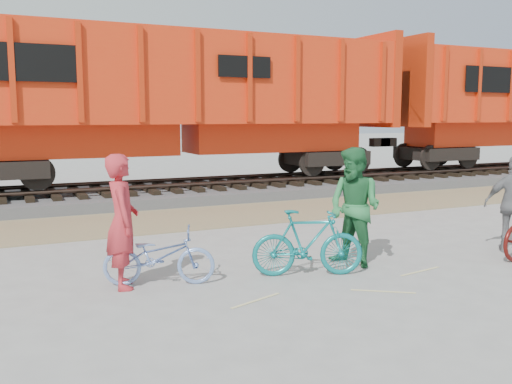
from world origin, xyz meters
TOP-DOWN VIEW (x-y plane):
  - ground at (0.00, 0.00)m, footprint 120.00×120.00m
  - gravel_strip at (0.00, 5.50)m, footprint 120.00×3.00m
  - ballast_bed at (0.00, 9.00)m, footprint 120.00×4.00m
  - track at (0.00, 9.00)m, footprint 120.00×2.60m
  - hopper_car_center at (1.12, 9.00)m, footprint 14.00×3.13m
  - bicycle_blue at (-1.96, 0.49)m, footprint 1.72×1.09m
  - bicycle_teal at (0.25, -0.03)m, footprint 1.79×1.06m
  - person_solo at (-2.46, 0.59)m, footprint 0.55×0.76m
  - person_man at (1.25, 0.17)m, footprint 1.01×1.14m

SIDE VIEW (x-z plane):
  - ground at x=0.00m, z-range 0.00..0.00m
  - gravel_strip at x=0.00m, z-range 0.00..0.02m
  - ballast_bed at x=0.00m, z-range 0.00..0.30m
  - bicycle_blue at x=-1.96m, z-range 0.00..0.85m
  - track at x=0.00m, z-range 0.35..0.59m
  - bicycle_teal at x=0.25m, z-range 0.00..1.04m
  - person_solo at x=-2.46m, z-range 0.00..1.94m
  - person_man at x=1.25m, z-range 0.00..1.96m
  - hopper_car_center at x=1.12m, z-range 0.68..5.33m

